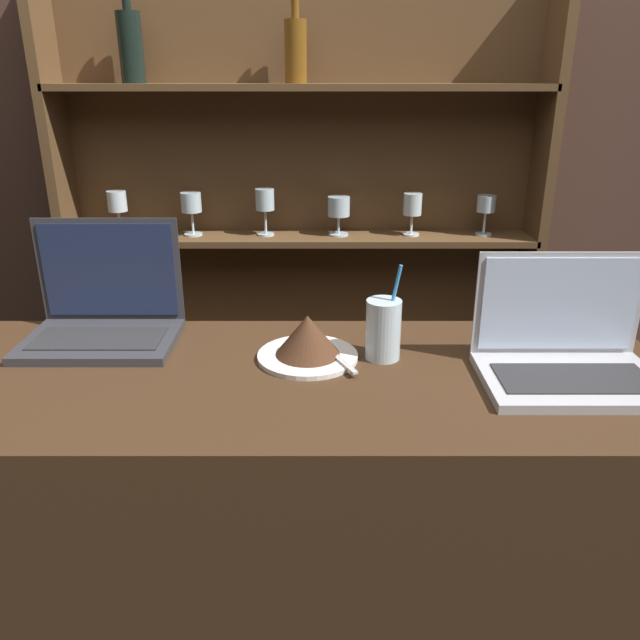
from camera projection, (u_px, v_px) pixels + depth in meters
bar_counter at (245, 570)px, 1.36m from camera, size 1.70×0.55×0.96m
back_wall at (268, 122)px, 1.98m from camera, size 7.00×0.06×2.70m
back_shelf at (301, 252)px, 2.06m from camera, size 1.51×0.18×1.82m
laptop_near at (105, 313)px, 1.33m from camera, size 0.31×0.22×0.25m
laptop_far at (567, 352)px, 1.16m from camera, size 0.32×0.22×0.22m
cake_plate at (308, 340)px, 1.24m from camera, size 0.20×0.20×0.09m
water_glass at (384, 329)px, 1.24m from camera, size 0.07×0.07×0.19m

